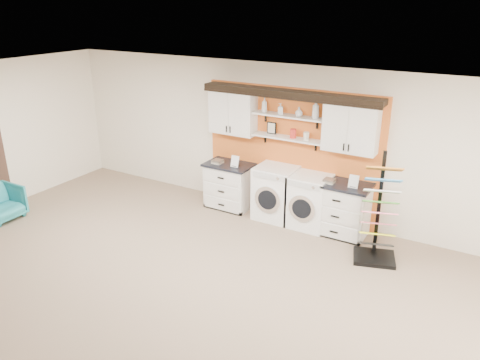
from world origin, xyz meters
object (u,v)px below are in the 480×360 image
Objects in this scene: base_cabinet_right at (341,209)px; sample_rack at (377,228)px; washer at (276,193)px; dryer at (309,201)px; base_cabinet_left at (230,185)px; armchair at (1,203)px.

sample_rack reaches higher than base_cabinet_right.
dryer is (0.67, 0.00, -0.02)m from washer.
base_cabinet_left reaches higher than armchair.
sample_rack is (1.35, -0.56, 0.06)m from dryer.
dryer is at bearing -63.73° from armchair.
base_cabinet_left is 1.33× the size of armchair.
dryer is 1.46m from sample_rack.
base_cabinet_right is at bearing -66.21° from armchair.
sample_rack is (0.76, -0.56, 0.08)m from base_cabinet_right.
washer is (-1.26, -0.00, 0.03)m from base_cabinet_right.
base_cabinet_right reaches higher than base_cabinet_left.
armchair is at bearing -155.05° from base_cabinet_right.
base_cabinet_left is at bearing -53.31° from armchair.
base_cabinet_left is at bearing 179.88° from dryer.
base_cabinet_right is (2.26, -0.00, 0.02)m from base_cabinet_left.
sample_rack is at bearing -15.42° from washer.
washer is at bearing 147.20° from sample_rack.
base_cabinet_left is 2.26m from base_cabinet_right.
base_cabinet_right is at bearing 0.33° from dryer.
washer reaches higher than base_cabinet_left.
washer is 0.67m from dryer.
base_cabinet_left is 0.91× the size of washer.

